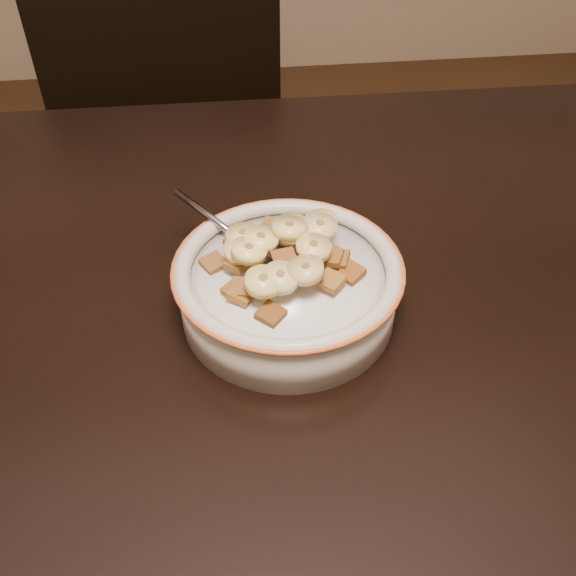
{
  "coord_description": "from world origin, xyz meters",
  "views": [
    {
      "loc": [
        -0.07,
        -0.41,
        1.18
      ],
      "look_at": [
        -0.02,
        0.02,
        0.78
      ],
      "focal_mm": 40.0,
      "sensor_mm": 36.0,
      "label": 1
    }
  ],
  "objects": [
    {
      "name": "cereal_square_13",
      "position": [
        -0.06,
        0.04,
        0.81
      ],
      "size": [
        0.02,
        0.02,
        0.01
      ],
      "primitive_type": "cube",
      "rotation": [
        0.22,
        0.15,
        1.77
      ],
      "color": "olive",
      "rests_on": "milk"
    },
    {
      "name": "milk",
      "position": [
        -0.02,
        0.02,
        0.8
      ],
      "size": [
        0.16,
        0.16,
        0.0
      ],
      "primitive_type": "cylinder",
      "color": "white",
      "rests_on": "cereal_bowl"
    },
    {
      "name": "table",
      "position": [
        0.0,
        0.0,
        0.73
      ],
      "size": [
        1.41,
        0.91,
        0.04
      ],
      "primitive_type": "cube",
      "rotation": [
        0.0,
        0.0,
        -0.01
      ],
      "color": "black",
      "rests_on": "floor"
    },
    {
      "name": "cereal_square_8",
      "position": [
        -0.07,
        0.02,
        0.81
      ],
      "size": [
        0.03,
        0.03,
        0.01
      ],
      "primitive_type": "cube",
      "rotation": [
        -0.17,
        0.02,
        0.72
      ],
      "color": "olive",
      "rests_on": "milk"
    },
    {
      "name": "cereal_square_12",
      "position": [
        -0.07,
        0.05,
        0.81
      ],
      "size": [
        0.03,
        0.03,
        0.01
      ],
      "primitive_type": "cube",
      "rotation": [
        -0.06,
        -0.13,
        2.05
      ],
      "color": "brown",
      "rests_on": "milk"
    },
    {
      "name": "cereal_square_1",
      "position": [
        0.03,
        0.01,
        0.8
      ],
      "size": [
        0.03,
        0.03,
        0.01
      ],
      "primitive_type": "cube",
      "rotation": [
        -0.2,
        -0.04,
        2.26
      ],
      "color": "brown",
      "rests_on": "milk"
    },
    {
      "name": "cereal_square_14",
      "position": [
        -0.03,
        0.08,
        0.81
      ],
      "size": [
        0.03,
        0.03,
        0.01
      ],
      "primitive_type": "cube",
      "rotation": [
        -0.18,
        -0.06,
        2.67
      ],
      "color": "brown",
      "rests_on": "milk"
    },
    {
      "name": "cereal_square_7",
      "position": [
        -0.09,
        0.03,
        0.8
      ],
      "size": [
        0.03,
        0.03,
        0.01
      ],
      "primitive_type": "cube",
      "rotation": [
        -0.09,
        -0.09,
        2.1
      ],
      "color": "brown",
      "rests_on": "milk"
    },
    {
      "name": "chair",
      "position": [
        -0.17,
        0.52,
        0.47
      ],
      "size": [
        0.47,
        0.47,
        0.95
      ],
      "primitive_type": "cube",
      "rotation": [
        0.0,
        0.0,
        0.14
      ],
      "color": "black",
      "rests_on": "floor"
    },
    {
      "name": "banana_slice_3",
      "position": [
        -0.0,
        0.02,
        0.83
      ],
      "size": [
        0.04,
        0.04,
        0.01
      ],
      "primitive_type": "cylinder",
      "rotation": [
        0.03,
        -0.11,
        2.64
      ],
      "color": "#E7CB7C",
      "rests_on": "milk"
    },
    {
      "name": "cereal_bowl",
      "position": [
        -0.02,
        0.02,
        0.77
      ],
      "size": [
        0.2,
        0.2,
        0.05
      ],
      "primitive_type": "cylinder",
      "color": "silver",
      "rests_on": "table"
    },
    {
      "name": "banana_slice_9",
      "position": [
        -0.03,
        -0.01,
        0.82
      ],
      "size": [
        0.04,
        0.04,
        0.02
      ],
      "primitive_type": "cylinder",
      "rotation": [
        0.09,
        -0.11,
        0.97
      ],
      "color": "beige",
      "rests_on": "milk"
    },
    {
      "name": "cereal_square_3",
      "position": [
        -0.07,
        -0.01,
        0.81
      ],
      "size": [
        0.03,
        0.03,
        0.01
      ],
      "primitive_type": "cube",
      "rotation": [
        -0.15,
        -0.15,
        0.7
      ],
      "color": "brown",
      "rests_on": "milk"
    },
    {
      "name": "banana_slice_12",
      "position": [
        -0.02,
        0.04,
        0.83
      ],
      "size": [
        0.04,
        0.04,
        0.02
      ],
      "primitive_type": "cylinder",
      "rotation": [
        0.13,
        0.07,
        2.76
      ],
      "color": "beige",
      "rests_on": "milk"
    },
    {
      "name": "banana_slice_0",
      "position": [
        -0.06,
        0.03,
        0.82
      ],
      "size": [
        0.04,
        0.04,
        0.01
      ],
      "primitive_type": "cylinder",
      "rotation": [
        0.06,
        -0.06,
        0.96
      ],
      "color": "#FFE79B",
      "rests_on": "milk"
    },
    {
      "name": "cereal_square_17",
      "position": [
        -0.06,
        0.04,
        0.81
      ],
      "size": [
        0.02,
        0.02,
        0.01
      ],
      "primitive_type": "cube",
      "rotation": [
        0.04,
        0.02,
        1.76
      ],
      "color": "brown",
      "rests_on": "milk"
    },
    {
      "name": "cereal_square_0",
      "position": [
        0.01,
        -0.01,
        0.81
      ],
      "size": [
        0.03,
        0.03,
        0.01
      ],
      "primitive_type": "cube",
      "rotation": [
        -0.08,
        -0.02,
        2.4
      ],
      "color": "brown",
      "rests_on": "milk"
    },
    {
      "name": "banana_slice_1",
      "position": [
        -0.05,
        -0.02,
        0.82
      ],
      "size": [
        0.04,
        0.04,
        0.01
      ],
      "primitive_type": "cylinder",
      "rotation": [
        -0.08,
        -0.07,
        2.99
      ],
      "color": "#EBE188",
      "rests_on": "milk"
    },
    {
      "name": "cereal_square_19",
      "position": [
        0.01,
        0.02,
        0.81
      ],
      "size": [
        0.03,
        0.03,
        0.01
      ],
      "primitive_type": "cube",
      "rotation": [
        -0.06,
        0.12,
        2.71
      ],
      "color": "brown",
      "rests_on": "milk"
    },
    {
      "name": "cereal_square_18",
      "position": [
        -0.06,
        -0.01,
        0.81
      ],
      "size": [
        0.02,
        0.02,
        0.01
      ],
      "primitive_type": "cube",
      "rotation": [
        -0.07,
        -0.14,
        1.4
      ],
      "color": "brown",
      "rests_on": "milk"
    },
    {
      "name": "banana_slice_6",
      "position": [
        -0.02,
        0.05,
        0.82
      ],
      "size": [
        0.04,
        0.04,
        0.01
      ],
      "primitive_type": "cylinder",
      "rotation": [
        -0.13,
        0.06,
        2.2
      ],
      "color": "#D6C869",
      "rests_on": "milk"
    },
    {
      "name": "cereal_square_9",
      "position": [
        -0.03,
        0.04,
        0.81
      ],
      "size": [
        0.03,
        0.03,
        0.01
      ],
      "primitive_type": "cube",
      "rotation": [
        -0.08,
        -0.08,
        0.55
      ],
      "color": "brown",
      "rests_on": "milk"
    },
    {
      "name": "banana_slice_5",
      "position": [
        -0.02,
        0.04,
        0.83
      ],
      "size": [
        0.04,
        0.04,
        0.01
      ],
      "primitive_type": "cylinder",
      "rotation": [
        0.13,
        0.04,
        2.39
      ],
      "color": "#FFDE7F",
      "rests_on": "milk"
    },
    {
      "name": "banana_slice_4",
      "position": [
        -0.05,
        0.03,
        0.83
      ],
      "size": [
        0.04,
        0.04,
        0.01
      ],
      "primitive_type": "cylinder",
      "rotation": [
        0.06,
        0.11,
        0.55
      ],
      "color": "#F5E080",
      "rests_on": "milk"
    },
    {
      "name": "cereal_square_11",
      "position": [
        -0.04,
        -0.04,
        0.8
      ],
      "size": [
        0.03,
        0.03,
        0.01
      ],
      "primitive_type": "cube",
      "rotation": [
        -0.06,
        -0.09,
        2.42
      ],
      "color": "brown",
      "rests_on": "milk"
    },
    {
      "name": "cereal_square_20",
      "position": [
        -0.07,
        -0.01,
        0.8
      ],
      "size": [
        0.03,
        0.03,
        0.01
      ],
      "primitive_type": "cube",
      "rotation": [
        0.21,
        0.15,
        1.07
      ],
      "color": "brown",
      "rests_on": "milk"
    },
    {
      "name": "banana_slice_2",
      "position": [
        -0.06,
        0.02,
        0.83
      ],
      "size": [
        0.04,
        0.04,
        0.02
      ],
      "primitive_type": "cylinder",
      "rotation": [
        0.08,
        -0.13,
        2.82
      ],
      "color": "#F2E574",
      "rests_on": "milk"
    },
    {
      "name": "cereal_square_4",
      "position": [
        -0.03,
        0.06,
        0.81
      ],
      "size": [
        0.02,
        0.02,
        0.01
      ],
      "primitive_type": "cube",
      "rotation": [
        0.04,
        -0.15,
        1.42
      ],
      "color": "brown",
      "rests_on": "milk"
    },
    {
      "name": "banana_slice_11",
      "position": [
        -0.06,
        0.04,
        0.82
      ],
      "size": [
        0.04,
        0.04,
        0.01
      ],
      "primitive_type": "cylinder",
      "rotation": [
        -0.02,
        0.08,
        2.1
      ],
      "color": "#F7D178",
      "rests_on": "milk"
    },
    {
      "name": "cereal_square_10",
      "position": [
        -0.03,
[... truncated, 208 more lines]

